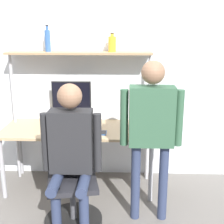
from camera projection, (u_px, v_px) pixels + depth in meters
The scene contains 12 objects.
ground_plane at pixel (76, 202), 3.43m from camera, with size 12.00×12.00×0.00m, color slate.
wall_back at pixel (82, 70), 3.81m from camera, with size 8.00×0.06×2.70m.
desk at pixel (79, 134), 3.62m from camera, with size 1.75×0.72×0.74m.
shelf_unit at pixel (80, 70), 3.62m from camera, with size 1.67×0.29×1.59m.
monitor at pixel (72, 100), 3.71m from camera, with size 0.47×0.19×0.51m.
laptop at pixel (79, 129), 3.41m from camera, with size 0.33×0.21×0.20m.
cell_phone at pixel (103, 133), 3.42m from camera, with size 0.07×0.15×0.01m.
office_chair at pixel (73, 195), 3.03m from camera, with size 0.56×0.56×0.92m.
person_seated at pixel (71, 146), 2.85m from camera, with size 0.56×0.47×1.39m.
person_standing at pixel (151, 123), 2.89m from camera, with size 0.58×0.21×1.58m.
bottle_blue at pixel (48, 40), 3.55m from camera, with size 0.06×0.06×0.30m.
bottle_amber at pixel (112, 44), 3.53m from camera, with size 0.09×0.09×0.21m.
Camera 1 is at (0.51, -3.02, 1.88)m, focal length 50.00 mm.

